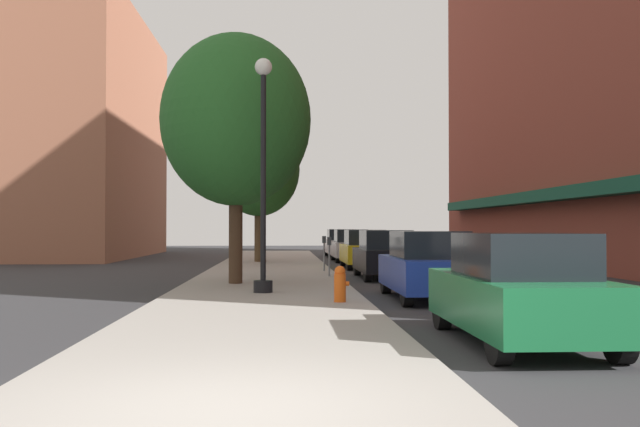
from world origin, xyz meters
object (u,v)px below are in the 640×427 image
at_px(lamppost, 263,170).
at_px(car_white, 341,243).
at_px(parking_meter_far, 329,251).
at_px(parking_meter_near, 324,249).
at_px(car_yellow, 364,250).
at_px(car_blue, 428,266).
at_px(fire_hydrant, 340,284).
at_px(tree_mid, 259,170).
at_px(car_green, 519,290).
at_px(car_silver, 351,246).
at_px(car_black, 385,255).
at_px(tree_near, 236,120).

xyz_separation_m(lamppost, car_white, (4.00, 24.50, -2.39)).
bearing_deg(parking_meter_far, parking_meter_near, 90.00).
relative_size(lamppost, car_yellow, 1.37).
bearing_deg(car_white, car_yellow, -91.31).
bearing_deg(car_white, parking_meter_far, -97.26).
bearing_deg(parking_meter_far, car_blue, -73.56).
xyz_separation_m(fire_hydrant, tree_mid, (-2.39, 18.66, 4.03)).
relative_size(fire_hydrant, car_blue, 0.18).
bearing_deg(car_green, car_blue, 88.49).
distance_m(car_silver, car_white, 5.90).
distance_m(lamppost, parking_meter_far, 6.55).
distance_m(fire_hydrant, car_black, 9.02).
relative_size(fire_hydrant, tree_mid, 0.12).
distance_m(tree_near, car_silver, 16.86).
bearing_deg(parking_meter_near, car_white, 82.95).
xyz_separation_m(parking_meter_far, car_green, (1.95, -13.23, -0.14)).
bearing_deg(lamppost, parking_meter_far, 70.56).
bearing_deg(tree_mid, car_white, 60.50).
bearing_deg(car_blue, car_black, 89.00).
bearing_deg(car_black, parking_meter_near, 127.18).
bearing_deg(car_white, lamppost, -100.57).
relative_size(fire_hydrant, car_white, 0.18).
distance_m(lamppost, parking_meter_near, 9.26).
bearing_deg(car_blue, parking_meter_near, 100.54).
bearing_deg(fire_hydrant, car_yellow, 81.36).
xyz_separation_m(car_blue, car_silver, (0.00, 19.42, 0.00)).
distance_m(tree_mid, car_yellow, 7.08).
height_order(car_black, car_silver, same).
distance_m(tree_mid, car_blue, 18.11).
bearing_deg(fire_hydrant, car_white, 85.20).
bearing_deg(car_green, tree_mid, 99.59).
height_order(lamppost, tree_mid, tree_mid).
distance_m(tree_mid, car_green, 24.46).
bearing_deg(car_yellow, car_silver, 91.99).
bearing_deg(car_white, car_blue, -91.31).
height_order(parking_meter_far, car_white, car_white).
height_order(parking_meter_far, car_black, car_black).
bearing_deg(tree_near, car_yellow, 62.75).
bearing_deg(car_white, parking_meter_near, -98.36).
bearing_deg(car_blue, parking_meter_far, 105.44).
height_order(tree_near, tree_mid, tree_near).
relative_size(parking_meter_far, car_green, 0.30).
xyz_separation_m(car_blue, car_white, (0.00, 25.32, 0.00)).
bearing_deg(car_silver, tree_mid, -151.90).
bearing_deg(car_green, car_yellow, 88.49).
bearing_deg(car_black, car_blue, -91.95).
distance_m(car_yellow, car_white, 12.03).
bearing_deg(parking_meter_near, tree_mid, 109.71).
bearing_deg(tree_near, tree_mid, 89.00).
distance_m(car_black, car_white, 18.16).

